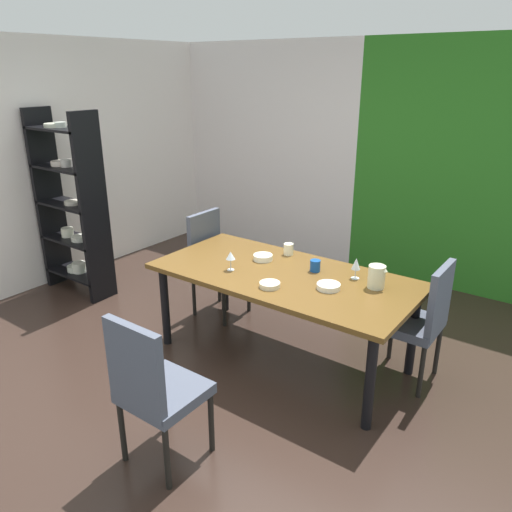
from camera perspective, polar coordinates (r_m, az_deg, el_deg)
ground_plane at (r=4.16m, az=-6.20°, el=-12.68°), size 5.29×5.68×0.02m
back_panel_interior at (r=6.57m, az=1.05°, el=12.16°), size 2.60×0.10×2.59m
garden_window_panel at (r=5.52m, az=24.40°, el=8.70°), size 2.69×0.10×2.59m
left_interior_panel at (r=5.67m, az=-26.89°, el=8.58°), size 0.10×5.68×2.59m
dining_table at (r=3.95m, az=3.14°, el=-3.00°), size 2.08×1.00×0.76m
chair_right_far at (r=3.91m, az=18.29°, el=-6.63°), size 0.44×0.44×0.97m
chair_head_near at (r=3.02m, az=-11.67°, el=-14.38°), size 0.44×0.44×1.00m
chair_left_far at (r=4.80m, az=-4.81°, el=-0.32°), size 0.45×0.44×1.00m
display_shelf at (r=5.50m, az=-20.42°, el=5.41°), size 0.81×0.31×1.91m
wine_glass_east at (r=3.86m, az=11.36°, el=-0.95°), size 0.07×0.07×0.17m
wine_glass_left at (r=3.94m, az=-2.92°, el=-0.02°), size 0.07×0.07×0.15m
serving_bowl_near_window at (r=3.67m, az=1.58°, el=-3.31°), size 0.15×0.15×0.04m
serving_bowl_south at (r=4.18m, az=0.80°, el=-0.15°), size 0.16×0.16×0.05m
serving_bowl_west at (r=3.68m, az=8.29°, el=-3.45°), size 0.17×0.17×0.04m
cup_right at (r=4.30m, az=3.74°, el=0.79°), size 0.08×0.08×0.10m
cup_corner at (r=3.97m, az=6.78°, el=-1.11°), size 0.08×0.08×0.09m
pitcher_near_shelf at (r=3.74m, az=13.63°, el=-2.30°), size 0.14×0.12×0.17m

